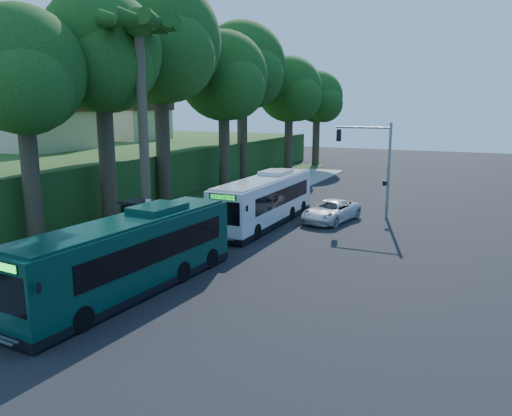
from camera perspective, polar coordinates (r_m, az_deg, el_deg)
The scene contains 19 objects.
ground at distance 30.13m, azimuth 2.13°, elevation -4.13°, with size 140.00×140.00×0.00m, color black.
sidewalk at distance 33.51m, azimuth -9.48°, elevation -2.55°, with size 4.50×70.00×0.12m, color gray.
red_curb at distance 29.07m, azimuth -10.14°, elevation -4.77°, with size 0.25×30.00×0.13m, color maroon.
grass_verge at distance 40.73m, azimuth -12.18°, elevation -0.17°, with size 8.00×70.00×0.06m, color #234719.
bus_shelter at distance 30.84m, azimuth -12.49°, elevation -0.58°, with size 3.20×1.51×2.55m.
stop_sign_pole at distance 28.01m, azimuth -12.12°, elevation -1.20°, with size 0.35×0.06×3.17m.
traffic_signal_pole at distance 37.70m, azimuth 13.47°, elevation 5.60°, with size 4.10×0.30×7.00m.
palm_tree at distance 32.10m, azimuth -13.24°, elevation 18.85°, with size 4.20×4.20×14.40m.
hillside_backdrop at distance 56.46m, azimuth -17.01°, elevation 5.29°, with size 24.00×60.00×8.80m.
tree_0 at distance 35.76m, azimuth -17.17°, elevation 15.98°, with size 8.40×8.00×15.70m.
tree_1 at distance 42.77m, azimuth -10.87°, elevation 17.54°, with size 10.50×10.00×18.26m.
tree_2 at distance 48.62m, azimuth -3.64°, elevation 14.32°, with size 8.82×8.40×15.12m.
tree_3 at distance 56.71m, azimuth -1.52°, elevation 15.48°, with size 10.08×9.60×17.28m.
tree_4 at distance 62.95m, azimuth 3.89°, elevation 13.02°, with size 8.40×8.00×14.14m.
tree_5 at distance 70.16m, azimuth 7.04°, elevation 12.20°, with size 7.35×7.00×12.86m.
tree_6 at distance 31.80m, azimuth -25.10°, elevation 13.32°, with size 7.56×7.20×13.74m.
white_bus at distance 34.74m, azimuth 1.04°, elevation 0.96°, with size 2.65×12.01×3.58m.
teal_bus at distance 22.79m, azimuth -14.05°, elevation -5.07°, with size 3.45×12.31×3.62m.
pickup at distance 36.15m, azimuth 8.58°, elevation -0.34°, with size 2.52×5.47×1.52m, color silver.
Camera 1 is at (11.12, -26.78, 8.19)m, focal length 35.00 mm.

